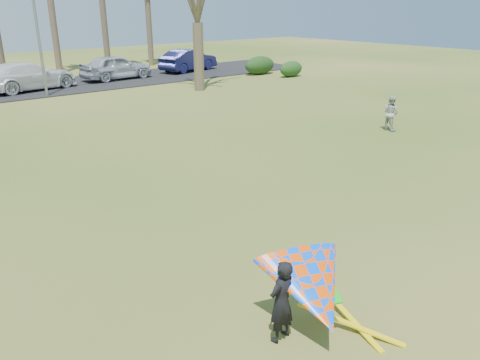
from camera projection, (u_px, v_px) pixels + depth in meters
ground at (299, 253)px, 10.12m from camera, size 100.00×100.00×0.00m
streetlight at (38, 15)px, 25.68m from camera, size 2.28×0.18×8.00m
hedge_near at (260, 65)px, 35.31m from camera, size 2.71×1.23×1.36m
hedge_far at (291, 69)px, 34.16m from camera, size 2.05×0.96×1.14m
car_3 at (28, 76)px, 28.54m from camera, size 6.17×3.52×1.69m
car_4 at (116, 67)px, 32.59m from camera, size 5.09×2.37×1.69m
car_5 at (188, 60)px, 36.61m from camera, size 5.35×3.03×1.67m
pedestrian_a at (391, 113)px, 19.68m from camera, size 0.59×0.74×1.45m
kite_flyer at (311, 291)px, 7.32m from camera, size 2.13×2.39×2.02m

